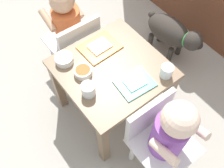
# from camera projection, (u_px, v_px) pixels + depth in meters

# --- Properties ---
(ground_plane) EXTENTS (7.00, 7.00, 0.00)m
(ground_plane) POSITION_uv_depth(u_px,v_px,m) (112.00, 108.00, 1.63)
(ground_plane) COLOR #9E998E
(dining_table) EXTENTS (0.50, 0.51, 0.43)m
(dining_table) POSITION_uv_depth(u_px,v_px,m) (112.00, 77.00, 1.34)
(dining_table) COLOR #7A6047
(dining_table) RESTS_ON ground
(seated_child_left) EXTENTS (0.29, 0.29, 0.63)m
(seated_child_left) POSITION_uv_depth(u_px,v_px,m) (68.00, 26.00, 1.48)
(seated_child_left) COLOR silver
(seated_child_left) RESTS_ON ground
(seated_child_right) EXTENTS (0.29, 0.29, 0.65)m
(seated_child_right) POSITION_uv_depth(u_px,v_px,m) (168.00, 132.00, 1.11)
(seated_child_right) COLOR silver
(seated_child_right) RESTS_ON ground
(dog) EXTENTS (0.44, 0.21, 0.31)m
(dog) POSITION_uv_depth(u_px,v_px,m) (172.00, 32.00, 1.71)
(dog) COLOR #332D28
(dog) RESTS_ON ground
(food_tray_left) EXTENTS (0.16, 0.20, 0.02)m
(food_tray_left) POSITION_uv_depth(u_px,v_px,m) (100.00, 47.00, 1.34)
(food_tray_left) COLOR orange
(food_tray_left) RESTS_ON dining_table
(food_tray_right) EXTENTS (0.15, 0.18, 0.02)m
(food_tray_right) POSITION_uv_depth(u_px,v_px,m) (135.00, 83.00, 1.21)
(food_tray_right) COLOR #4CC6BC
(food_tray_right) RESTS_ON dining_table
(water_cup_left) EXTENTS (0.07, 0.07, 0.06)m
(water_cup_left) POSITION_uv_depth(u_px,v_px,m) (88.00, 90.00, 1.17)
(water_cup_left) COLOR white
(water_cup_left) RESTS_ON dining_table
(water_cup_right) EXTENTS (0.06, 0.06, 0.06)m
(water_cup_right) POSITION_uv_depth(u_px,v_px,m) (166.00, 72.00, 1.22)
(water_cup_right) COLOR white
(water_cup_right) RESTS_ON dining_table
(cereal_bowl_left_side) EXTENTS (0.09, 0.09, 0.03)m
(cereal_bowl_left_side) POSITION_uv_depth(u_px,v_px,m) (83.00, 71.00, 1.23)
(cereal_bowl_left_side) COLOR silver
(cereal_bowl_left_side) RESTS_ON dining_table
(veggie_bowl_near) EXTENTS (0.09, 0.09, 0.04)m
(veggie_bowl_near) POSITION_uv_depth(u_px,v_px,m) (64.00, 59.00, 1.27)
(veggie_bowl_near) COLOR white
(veggie_bowl_near) RESTS_ON dining_table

